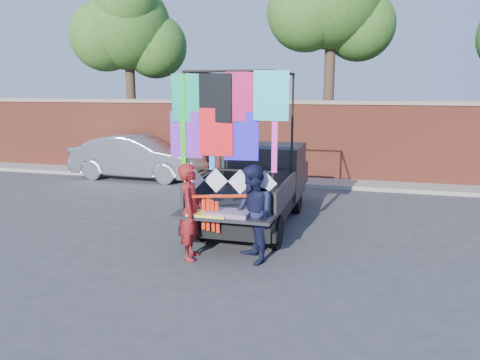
% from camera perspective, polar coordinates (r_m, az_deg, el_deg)
% --- Properties ---
extents(ground, '(90.00, 90.00, 0.00)m').
position_cam_1_polar(ground, '(9.14, -0.50, -8.00)').
color(ground, '#38383A').
rests_on(ground, ground).
extents(brick_wall, '(30.00, 0.45, 2.61)m').
position_cam_1_polar(brick_wall, '(15.58, 6.52, 4.92)').
color(brick_wall, brown).
rests_on(brick_wall, ground).
extents(curb, '(30.00, 1.20, 0.12)m').
position_cam_1_polar(curb, '(15.09, 6.00, -0.14)').
color(curb, gray).
rests_on(curb, ground).
extents(tree_left, '(4.20, 3.30, 7.05)m').
position_cam_1_polar(tree_left, '(18.77, -13.54, 17.34)').
color(tree_left, '#38281C').
rests_on(tree_left, ground).
extents(tree_mid, '(4.20, 3.30, 7.73)m').
position_cam_1_polar(tree_mid, '(16.70, 11.19, 20.26)').
color(tree_mid, '#38281C').
rests_on(tree_mid, ground).
extents(pickup_truck, '(2.09, 5.25, 3.31)m').
position_cam_1_polar(pickup_truck, '(10.93, 2.45, -0.28)').
color(pickup_truck, black).
rests_on(pickup_truck, ground).
extents(sedan, '(4.49, 1.64, 1.47)m').
position_cam_1_polar(sedan, '(16.00, -12.26, 2.77)').
color(sedan, '#B9BCC1').
rests_on(sedan, ground).
extents(woman, '(0.52, 0.69, 1.72)m').
position_cam_1_polar(woman, '(8.30, -6.06, -3.86)').
color(woman, maroon).
rests_on(woman, ground).
extents(man, '(1.01, 1.06, 1.72)m').
position_cam_1_polar(man, '(8.08, 1.56, -4.20)').
color(man, '#161A38').
rests_on(man, ground).
extents(streamer_bundle, '(0.98, 0.36, 0.69)m').
position_cam_1_polar(streamer_bundle, '(8.17, -3.08, -3.33)').
color(streamer_bundle, red).
rests_on(streamer_bundle, ground).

